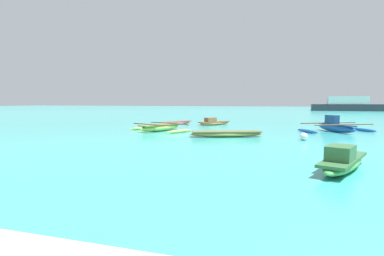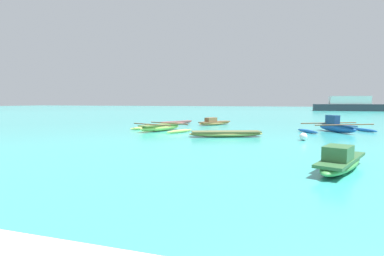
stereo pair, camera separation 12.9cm
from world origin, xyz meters
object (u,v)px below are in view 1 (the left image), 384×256
Objects in this scene: distant_ferry at (347,105)px; moored_boat_4 at (226,134)px; moored_boat_1 at (343,161)px; moored_boat_3 at (176,123)px; mooring_buoy_0 at (304,136)px; moored_boat_2 at (213,122)px; moored_boat_0 at (160,127)px; moored_boat_5 at (335,127)px.

moored_boat_4 is at bearing -106.66° from distant_ferry.
moored_boat_3 is at bearing 57.17° from moored_boat_1.
moored_boat_3 is at bearing 140.92° from mooring_buoy_0.
mooring_buoy_0 is (6.36, -8.12, -0.03)m from moored_boat_2.
moored_boat_4 is at bearing 55.02° from moored_boat_1.
moored_boat_1 is at bearing -119.06° from moored_boat_2.
mooring_buoy_0 is at bearing -81.28° from moored_boat_0.
moored_boat_3 is (-3.07, -0.46, -0.06)m from moored_boat_2.
moored_boat_0 is at bearing -144.85° from moored_boat_3.
mooring_buoy_0 is at bearing -25.56° from moored_boat_4.
moored_boat_2 is 3.11m from moored_boat_3.
moored_boat_4 is (5.54, -7.32, 0.02)m from moored_boat_3.
moored_boat_4 is 10.72× the size of mooring_buoy_0.
moored_boat_1 is at bearing -100.66° from distant_ferry.
moored_boat_2 is 7.87× the size of mooring_buoy_0.
distant_ferry reaches higher than moored_boat_0.
moored_boat_1 is 8.25m from moored_boat_4.
moored_boat_2 is 0.89× the size of moored_boat_3.
moored_boat_4 is 54.54m from distant_ferry.
moored_boat_3 is 0.24× the size of distant_ferry.
moored_boat_0 is 1.33× the size of moored_boat_1.
moored_boat_1 reaches higher than moored_boat_3.
moored_boat_2 is 48.02m from distant_ferry.
moored_boat_2 is at bearing 47.33° from moored_boat_1.
distant_ferry is (20.32, 50.28, 0.99)m from moored_boat_0.
distant_ferry is (9.55, 47.64, 0.89)m from moored_boat_5.
moored_boat_5 is at bearing -101.34° from distant_ferry.
moored_boat_0 reaches higher than moored_boat_4.
moored_boat_0 reaches higher than mooring_buoy_0.
moored_boat_2 is 0.73× the size of moored_boat_4.
moored_boat_2 is at bearing -55.44° from moored_boat_3.
moored_boat_1 is 1.08× the size of moored_boat_2.
moored_boat_1 is 60.21m from distant_ferry.
mooring_buoy_0 is (8.58, -2.30, -0.04)m from moored_boat_0.
moored_boat_1 is 8.48× the size of mooring_buoy_0.
moored_boat_5 is at bearing 66.15° from mooring_buoy_0.
moored_boat_5 is at bearing 14.14° from moored_boat_1.
moored_boat_5 is at bearing -74.80° from moored_boat_2.
mooring_buoy_0 is (-2.19, -4.94, -0.15)m from moored_boat_5.
moored_boat_1 is at bearing -110.30° from moored_boat_0.
moored_boat_4 is 0.86× the size of moored_boat_5.
moored_boat_2 is at bearing -112.15° from distant_ferry.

